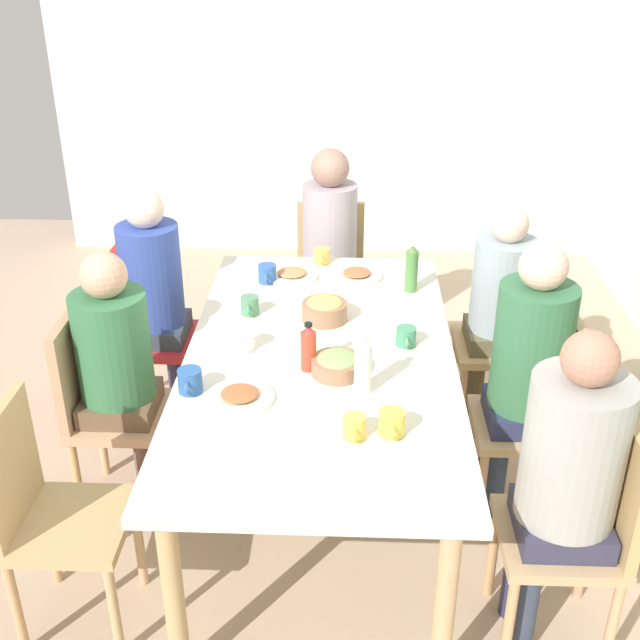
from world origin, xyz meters
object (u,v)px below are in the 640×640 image
object	(u,v)px
plate_1	(292,275)
cup_7	(392,423)
bottle_2	(412,268)
cup_0	(267,274)
person_1	(155,288)
chair_5	(102,401)
person_2	(528,362)
person_4	(568,467)
person_5	(118,361)
bowl_0	(337,364)
bottle_1	(363,365)
plate_2	(357,275)
bowl_1	(325,309)
person_0	(499,301)
chair_1	(141,328)
chair_3	(46,507)
bottle_0	(308,348)
chair_6	(330,273)
chair_2	(543,411)
person_6	(330,240)
chair_4	(585,522)
cup_5	(355,427)
cup_2	(322,256)
plate_0	(240,396)
cup_6	(250,306)
chair_0	(514,335)
cup_3	(190,381)
dining_table	(320,369)
cup_4	(406,337)
cup_1	(245,339)

from	to	relation	value
plate_1	cup_7	size ratio (longest dim) A/B	1.99
bottle_2	cup_0	bearing A→B (deg)	-95.67
person_1	chair_5	world-z (taller)	person_1
person_2	person_4	distance (m)	0.67
person_2	person_5	distance (m)	1.66
bowl_0	bottle_1	distance (m)	0.18
person_1	plate_2	size ratio (longest dim) A/B	5.00
bowl_1	person_0	bearing A→B (deg)	114.45
bottle_2	bowl_0	bearing A→B (deg)	-23.09
chair_1	chair_5	world-z (taller)	same
person_0	chair_3	size ratio (longest dim) A/B	1.29
chair_3	chair_1	bearing A→B (deg)	180.00
bottle_0	chair_5	bearing A→B (deg)	-97.98
person_0	person_1	world-z (taller)	person_1
chair_6	bowl_0	bearing A→B (deg)	2.70
chair_2	person_6	distance (m)	1.60
plate_2	bowl_1	world-z (taller)	bowl_1
chair_4	cup_5	bearing A→B (deg)	-97.38
person_4	cup_2	size ratio (longest dim) A/B	10.42
chair_3	person_1	bearing A→B (deg)	176.13
person_5	plate_1	distance (m)	1.00
chair_5	chair_6	xyz separation A→B (m)	(-1.38, 0.92, 0.00)
chair_2	plate_0	bearing A→B (deg)	-73.50
cup_6	bottle_0	distance (m)	0.55
chair_0	cup_3	world-z (taller)	chair_0
cup_6	dining_table	bearing A→B (deg)	43.44
chair_5	bowl_1	xyz separation A→B (m)	(-0.30, 0.93, 0.30)
chair_3	cup_0	size ratio (longest dim) A/B	7.43
bottle_2	cup_4	bearing A→B (deg)	-5.59
person_1	cup_6	xyz separation A→B (m)	(0.33, 0.50, 0.08)
chair_2	cup_4	bearing A→B (deg)	-98.27
person_6	bottle_0	xyz separation A→B (m)	(1.42, -0.04, 0.11)
chair_3	chair_6	xyz separation A→B (m)	(-2.05, 0.92, 0.00)
chair_1	chair_5	size ratio (longest dim) A/B	1.00
person_4	cup_1	world-z (taller)	person_4
person_5	bottle_2	xyz separation A→B (m)	(-0.62, 1.23, 0.17)
person_1	person_6	world-z (taller)	person_6
cup_4	cup_6	bearing A→B (deg)	-111.03
person_1	chair_5	distance (m)	0.71
chair_2	bottle_1	world-z (taller)	bottle_1
cup_6	bottle_1	world-z (taller)	bottle_1
chair_2	bottle_2	size ratio (longest dim) A/B	3.77
chair_4	cup_3	distance (m)	1.46
person_4	bowl_0	world-z (taller)	person_4
dining_table	bottle_2	xyz separation A→B (m)	(-0.62, 0.40, 0.19)
cup_7	chair_2	bearing A→B (deg)	129.78
bowl_1	bottle_2	xyz separation A→B (m)	(-0.32, 0.39, 0.06)
person_1	cup_7	bearing A→B (deg)	41.98
dining_table	person_2	xyz separation A→B (m)	(-0.00, 0.83, 0.05)
cup_0	bottle_2	world-z (taller)	bottle_2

